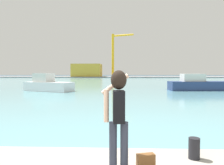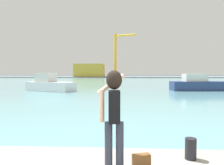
# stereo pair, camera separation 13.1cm
# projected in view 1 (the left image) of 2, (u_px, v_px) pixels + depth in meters

# --- Properties ---
(ground_plane) EXTENTS (220.00, 220.00, 0.00)m
(ground_plane) POSITION_uv_depth(u_px,v_px,m) (121.00, 81.00, 52.88)
(ground_plane) COLOR #334751
(harbor_water) EXTENTS (140.00, 100.00, 0.02)m
(harbor_water) POSITION_uv_depth(u_px,v_px,m) (121.00, 81.00, 54.88)
(harbor_water) COLOR #6BA8B2
(harbor_water) RESTS_ON ground_plane
(far_shore_dock) EXTENTS (140.00, 20.00, 0.36)m
(far_shore_dock) POSITION_uv_depth(u_px,v_px,m) (121.00, 77.00, 94.80)
(far_shore_dock) COLOR gray
(far_shore_dock) RESTS_ON ground_plane
(person_photographer) EXTENTS (0.53, 0.55, 1.74)m
(person_photographer) POSITION_uv_depth(u_px,v_px,m) (118.00, 108.00, 3.91)
(person_photographer) COLOR #2D3342
(person_photographer) RESTS_ON quay_promenade
(handbag) EXTENTS (0.35, 0.22, 0.24)m
(handbag) POSITION_uv_depth(u_px,v_px,m) (146.00, 161.00, 3.95)
(handbag) COLOR brown
(handbag) RESTS_ON quay_promenade
(harbor_bollard) EXTENTS (0.22, 0.22, 0.41)m
(harbor_bollard) POSITION_uv_depth(u_px,v_px,m) (194.00, 148.00, 4.33)
(harbor_bollard) COLOR black
(harbor_bollard) RESTS_ON quay_promenade
(boat_moored) EXTENTS (6.09, 4.13, 2.02)m
(boat_moored) POSITION_uv_depth(u_px,v_px,m) (48.00, 85.00, 25.11)
(boat_moored) COLOR white
(boat_moored) RESTS_ON harbor_water
(boat_moored_2) EXTENTS (7.29, 2.66, 1.95)m
(boat_moored_2) POSITION_uv_depth(u_px,v_px,m) (199.00, 84.00, 25.91)
(boat_moored_2) COLOR navy
(boat_moored_2) RESTS_ON harbor_water
(warehouse_left) EXTENTS (11.55, 10.40, 5.12)m
(warehouse_left) POSITION_uv_depth(u_px,v_px,m) (87.00, 70.00, 90.91)
(warehouse_left) COLOR gold
(warehouse_left) RESTS_ON far_shore_dock
(port_crane) EXTENTS (8.83, 4.02, 17.44)m
(port_crane) POSITION_uv_depth(u_px,v_px,m) (115.00, 51.00, 90.34)
(port_crane) COLOR yellow
(port_crane) RESTS_ON far_shore_dock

